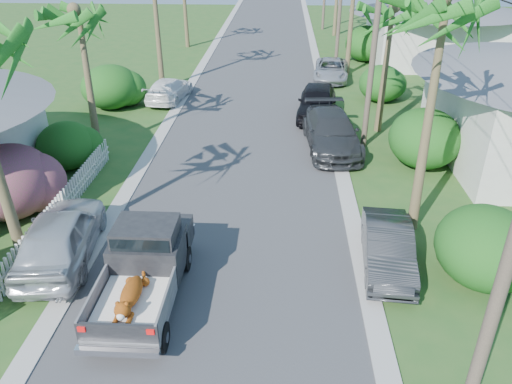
# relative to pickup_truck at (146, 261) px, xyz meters

# --- Properties ---
(ground) EXTENTS (120.00, 120.00, 0.00)m
(ground) POSITION_rel_pickup_truck_xyz_m (1.96, -2.01, -1.01)
(ground) COLOR #27541F
(ground) RESTS_ON ground
(road) EXTENTS (8.00, 100.00, 0.02)m
(road) POSITION_rel_pickup_truck_xyz_m (1.96, 22.99, -1.00)
(road) COLOR #38383A
(road) RESTS_ON ground
(curb_left) EXTENTS (0.60, 100.00, 0.06)m
(curb_left) POSITION_rel_pickup_truck_xyz_m (-2.34, 22.99, -0.98)
(curb_left) COLOR #A5A39E
(curb_left) RESTS_ON ground
(curb_right) EXTENTS (0.60, 100.00, 0.06)m
(curb_right) POSITION_rel_pickup_truck_xyz_m (6.26, 22.99, -0.98)
(curb_right) COLOR #A5A39E
(curb_right) RESTS_ON ground
(pickup_truck) EXTENTS (1.98, 5.12, 2.06)m
(pickup_truck) POSITION_rel_pickup_truck_xyz_m (0.00, 0.00, 0.00)
(pickup_truck) COLOR black
(pickup_truck) RESTS_ON ground
(parked_car_rn) EXTENTS (1.73, 4.09, 1.31)m
(parked_car_rn) POSITION_rel_pickup_truck_xyz_m (6.96, 1.51, -0.35)
(parked_car_rn) COLOR #2A2C2E
(parked_car_rn) RESTS_ON ground
(parked_car_rm) EXTENTS (2.73, 5.78, 1.63)m
(parked_car_rm) POSITION_rel_pickup_truck_xyz_m (5.99, 10.63, -0.20)
(parked_car_rm) COLOR #2C2E31
(parked_car_rm) RESTS_ON ground
(parked_car_rf) EXTENTS (2.51, 5.12, 1.68)m
(parked_car_rf) POSITION_rel_pickup_truck_xyz_m (5.56, 14.95, -0.17)
(parked_car_rf) COLOR black
(parked_car_rf) RESTS_ON ground
(parked_car_rd) EXTENTS (2.72, 4.99, 1.33)m
(parked_car_rd) POSITION_rel_pickup_truck_xyz_m (6.91, 22.45, -0.35)
(parked_car_rd) COLOR #B4B5BB
(parked_car_rd) RESTS_ON ground
(parked_car_ln) EXTENTS (2.57, 5.12, 1.68)m
(parked_car_ln) POSITION_rel_pickup_truck_xyz_m (-3.04, 1.39, -0.17)
(parked_car_ln) COLOR silver
(parked_car_ln) RESTS_ON ground
(parked_car_lf) EXTENTS (2.39, 4.68, 1.30)m
(parked_car_lf) POSITION_rel_pickup_truck_xyz_m (-3.04, 17.44, -0.36)
(parked_car_lf) COLOR white
(parked_car_lf) RESTS_ON ground
(palm_l_b) EXTENTS (4.40, 4.40, 7.40)m
(palm_l_b) POSITION_rel_pickup_truck_xyz_m (-4.84, 9.99, 5.14)
(palm_l_b) COLOR olive
(palm_l_b) RESTS_ON ground
(palm_r_b) EXTENTS (4.40, 4.40, 7.20)m
(palm_r_b) POSITION_rel_pickup_truck_xyz_m (8.56, 12.99, 4.94)
(palm_r_b) COLOR olive
(palm_r_b) RESTS_ON ground
(shrub_l_b) EXTENTS (3.00, 3.30, 2.60)m
(shrub_l_b) POSITION_rel_pickup_truck_xyz_m (-5.84, 3.99, 0.29)
(shrub_l_b) COLOR #C01B6F
(shrub_l_b) RESTS_ON ground
(shrub_l_c) EXTENTS (2.40, 2.64, 2.00)m
(shrub_l_c) POSITION_rel_pickup_truck_xyz_m (-5.44, 7.99, -0.01)
(shrub_l_c) COLOR #1E4C15
(shrub_l_c) RESTS_ON ground
(shrub_l_d) EXTENTS (3.20, 3.52, 2.40)m
(shrub_l_d) POSITION_rel_pickup_truck_xyz_m (-6.04, 15.99, 0.19)
(shrub_l_d) COLOR #1E4C15
(shrub_l_d) RESTS_ON ground
(shrub_r_a) EXTENTS (2.80, 3.08, 2.30)m
(shrub_r_a) POSITION_rel_pickup_truck_xyz_m (9.56, 0.99, 0.14)
(shrub_r_a) COLOR #1E4C15
(shrub_r_a) RESTS_ON ground
(shrub_r_b) EXTENTS (3.00, 3.30, 2.50)m
(shrub_r_b) POSITION_rel_pickup_truck_xyz_m (9.76, 8.99, 0.24)
(shrub_r_b) COLOR #1E4C15
(shrub_r_b) RESTS_ON ground
(shrub_r_c) EXTENTS (2.60, 2.86, 2.10)m
(shrub_r_c) POSITION_rel_pickup_truck_xyz_m (9.46, 17.99, 0.04)
(shrub_r_c) COLOR #1E4C15
(shrub_r_c) RESTS_ON ground
(shrub_r_d) EXTENTS (3.20, 3.52, 2.60)m
(shrub_r_d) POSITION_rel_pickup_truck_xyz_m (9.96, 27.99, 0.29)
(shrub_r_d) COLOR #1E4C15
(shrub_r_d) RESTS_ON ground
(picket_fence) EXTENTS (0.10, 11.00, 1.00)m
(picket_fence) POSITION_rel_pickup_truck_xyz_m (-4.04, 3.49, -0.51)
(picket_fence) COLOR white
(picket_fence) RESTS_ON ground
(house_right_far) EXTENTS (9.00, 8.00, 4.60)m
(house_right_far) POSITION_rel_pickup_truck_xyz_m (14.96, 27.99, 1.11)
(house_right_far) COLOR silver
(house_right_far) RESTS_ON ground
(utility_pole_b) EXTENTS (1.60, 0.26, 9.00)m
(utility_pole_b) POSITION_rel_pickup_truck_xyz_m (7.56, 10.99, 3.59)
(utility_pole_b) COLOR brown
(utility_pole_b) RESTS_ON ground
(utility_pole_c) EXTENTS (1.60, 0.26, 9.00)m
(utility_pole_c) POSITION_rel_pickup_truck_xyz_m (7.56, 25.99, 3.59)
(utility_pole_c) COLOR brown
(utility_pole_c) RESTS_ON ground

